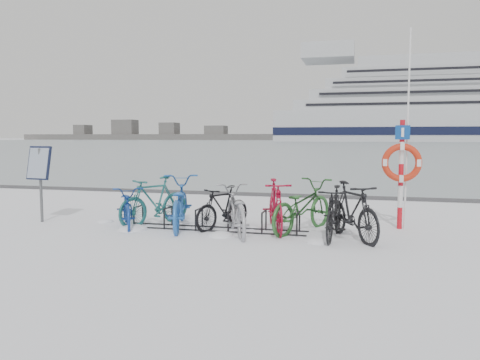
# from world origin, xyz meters

# --- Properties ---
(ground) EXTENTS (900.00, 900.00, 0.00)m
(ground) POSITION_xyz_m (0.00, 0.00, 0.00)
(ground) COLOR white
(ground) RESTS_ON ground
(ice_sheet) EXTENTS (400.00, 298.00, 0.02)m
(ice_sheet) POSITION_xyz_m (0.00, 155.00, 0.01)
(ice_sheet) COLOR #A9B6BF
(ice_sheet) RESTS_ON ground
(quay_edge) EXTENTS (400.00, 0.25, 0.10)m
(quay_edge) POSITION_xyz_m (0.00, 5.90, 0.05)
(quay_edge) COLOR #3F3F42
(quay_edge) RESTS_ON ground
(bike_rack) EXTENTS (4.00, 0.48, 0.46)m
(bike_rack) POSITION_xyz_m (0.00, 0.00, 0.18)
(bike_rack) COLOR black
(bike_rack) RESTS_ON ground
(info_board) EXTENTS (0.61, 0.28, 1.78)m
(info_board) POSITION_xyz_m (-4.23, -0.13, 1.29)
(info_board) COLOR #595B5E
(info_board) RESTS_ON ground
(lifebuoy_station) EXTENTS (0.83, 0.23, 4.30)m
(lifebuoy_station) POSITION_xyz_m (3.88, 1.04, 1.44)
(lifebuoy_station) COLOR red
(lifebuoy_station) RESTS_ON ground
(cruise_ferry) EXTENTS (143.74, 27.10, 47.23)m
(cruise_ferry) POSITION_xyz_m (40.74, 188.41, 12.86)
(cruise_ferry) COLOR silver
(cruise_ferry) RESTS_ON ground
(shoreline) EXTENTS (180.00, 12.00, 9.50)m
(shoreline) POSITION_xyz_m (-122.02, 260.00, 2.79)
(shoreline) COLOR #4D4D4D
(shoreline) RESTS_ON ground
(bike_0) EXTENTS (1.48, 1.90, 0.96)m
(bike_0) POSITION_xyz_m (-2.03, -0.06, 0.48)
(bike_0) COLOR navy
(bike_0) RESTS_ON ground
(bike_1) EXTENTS (1.41, 1.91, 1.14)m
(bike_1) POSITION_xyz_m (-1.51, 0.26, 0.57)
(bike_1) COLOR #1C5A5B
(bike_1) RESTS_ON ground
(bike_2) EXTENTS (1.38, 2.37, 1.17)m
(bike_2) POSITION_xyz_m (-0.84, 0.03, 0.59)
(bike_2) COLOR #225DB2
(bike_2) RESTS_ON ground
(bike_3) EXTENTS (1.16, 1.64, 0.97)m
(bike_3) POSITION_xyz_m (0.12, 0.21, 0.48)
(bike_3) COLOR black
(bike_3) RESTS_ON ground
(bike_4) EXTENTS (1.43, 2.08, 1.03)m
(bike_4) POSITION_xyz_m (0.54, -0.28, 0.52)
(bike_4) COLOR #97989F
(bike_4) RESTS_ON ground
(bike_5) EXTENTS (1.08, 1.97, 1.14)m
(bike_5) POSITION_xyz_m (1.29, 0.20, 0.57)
(bike_5) COLOR maroon
(bike_5) RESTS_ON ground
(bike_6) EXTENTS (1.62, 2.28, 1.14)m
(bike_6) POSITION_xyz_m (1.83, 0.33, 0.57)
(bike_6) COLOR #285D28
(bike_6) RESTS_ON ground
(bike_7) EXTENTS (0.68, 1.83, 1.07)m
(bike_7) POSITION_xyz_m (2.53, -0.24, 0.54)
(bike_7) COLOR black
(bike_7) RESTS_ON ground
(bike_8) EXTENTS (1.48, 1.94, 1.16)m
(bike_8) POSITION_xyz_m (2.87, -0.19, 0.58)
(bike_8) COLOR black
(bike_8) RESTS_ON ground
(snow_drifts) EXTENTS (5.85, 1.76, 0.22)m
(snow_drifts) POSITION_xyz_m (0.10, -0.08, 0.00)
(snow_drifts) COLOR white
(snow_drifts) RESTS_ON ground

